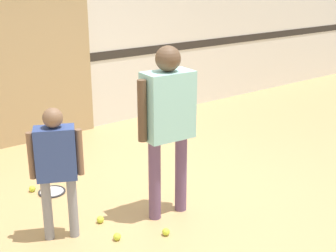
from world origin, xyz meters
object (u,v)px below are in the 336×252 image
tennis_ball_by_spare_racket (32,189)px  tennis_ball_stray_left (117,237)px  racket_spare_on_floor (52,192)px  person_instructor (168,114)px  tennis_ball_near_instructor (166,232)px  person_student_left (56,160)px  tennis_ball_stray_right (100,219)px

tennis_ball_by_spare_racket → tennis_ball_stray_left: (0.21, -1.32, 0.00)m
racket_spare_on_floor → person_instructor: bearing=67.3°
person_instructor → tennis_ball_near_instructor: 1.02m
tennis_ball_by_spare_racket → tennis_ball_stray_left: 1.34m
person_student_left → tennis_ball_stray_left: (0.35, -0.33, -0.68)m
tennis_ball_stray_right → person_instructor: bearing=-21.8°
racket_spare_on_floor → tennis_ball_by_spare_racket: 0.21m
person_instructor → racket_spare_on_floor: 1.60m
person_student_left → racket_spare_on_floor: size_ratio=2.44×
racket_spare_on_floor → tennis_ball_stray_right: (0.10, -0.82, 0.02)m
person_student_left → tennis_ball_stray_right: person_student_left is taller
tennis_ball_by_spare_racket → racket_spare_on_floor: bearing=-48.1°
person_student_left → tennis_ball_stray_left: bearing=-17.7°
person_instructor → tennis_ball_stray_right: 1.14m
tennis_ball_stray_left → tennis_ball_stray_right: 0.34m
person_instructor → tennis_ball_stray_right: size_ratio=23.99×
person_instructor → tennis_ball_stray_right: person_instructor is taller
person_student_left → tennis_ball_stray_right: bearing=26.9°
tennis_ball_stray_right → tennis_ball_by_spare_racket: bearing=104.0°
person_student_left → tennis_ball_by_spare_racket: (0.13, 0.99, -0.68)m
tennis_ball_near_instructor → tennis_ball_by_spare_racket: 1.62m
racket_spare_on_floor → tennis_ball_stray_right: size_ratio=7.20×
tennis_ball_near_instructor → tennis_ball_stray_left: (-0.38, 0.19, 0.00)m
racket_spare_on_floor → tennis_ball_near_instructor: tennis_ball_near_instructor is taller
tennis_ball_stray_left → tennis_ball_near_instructor: bearing=-27.2°
person_instructor → racket_spare_on_floor: (-0.70, 1.06, -0.97)m
person_instructor → tennis_ball_stray_left: bearing=-166.5°
person_instructor → racket_spare_on_floor: person_instructor is taller
person_student_left → tennis_ball_stray_right: size_ratio=17.54×
racket_spare_on_floor → tennis_ball_stray_right: tennis_ball_stray_right is taller
person_student_left → tennis_ball_stray_left: person_student_left is taller
person_instructor → tennis_ball_near_instructor: bearing=-125.8°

